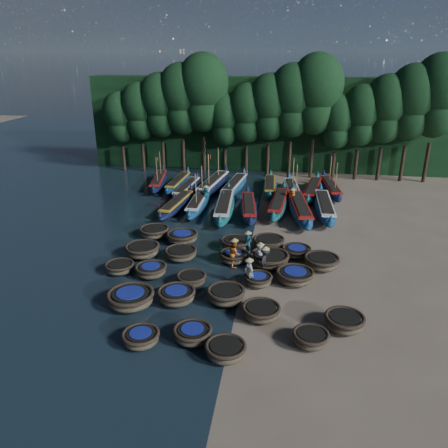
# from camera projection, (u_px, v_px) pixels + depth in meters

# --- Properties ---
(ground) EXTENTS (120.00, 120.00, 0.00)m
(ground) POSITION_uv_depth(u_px,v_px,m) (249.00, 255.00, 28.91)
(ground) COLOR #7F6E5C
(ground) RESTS_ON ground
(foliage_wall) EXTENTS (40.00, 3.00, 10.00)m
(foliage_wall) POSITION_uv_depth(u_px,v_px,m) (269.00, 124.00, 48.68)
(foliage_wall) COLOR black
(foliage_wall) RESTS_ON ground
(coracle_1) EXTENTS (2.15, 2.15, 0.66)m
(coracle_1) POSITION_uv_depth(u_px,v_px,m) (141.00, 337.00, 19.93)
(coracle_1) COLOR brown
(coracle_1) RESTS_ON ground
(coracle_2) EXTENTS (1.90, 1.90, 0.70)m
(coracle_2) POSITION_uv_depth(u_px,v_px,m) (193.00, 333.00, 20.17)
(coracle_2) COLOR brown
(coracle_2) RESTS_ON ground
(coracle_3) EXTENTS (2.12, 2.12, 0.70)m
(coracle_3) POSITION_uv_depth(u_px,v_px,m) (226.00, 350.00, 19.06)
(coracle_3) COLOR brown
(coracle_3) RESTS_ON ground
(coracle_4) EXTENTS (1.85, 1.85, 0.69)m
(coracle_4) POSITION_uv_depth(u_px,v_px,m) (311.00, 338.00, 19.87)
(coracle_4) COLOR brown
(coracle_4) RESTS_ON ground
(coracle_5) EXTENTS (3.03, 3.03, 0.84)m
(coracle_5) POSITION_uv_depth(u_px,v_px,m) (131.00, 298.00, 22.92)
(coracle_5) COLOR brown
(coracle_5) RESTS_ON ground
(coracle_6) EXTENTS (2.48, 2.48, 0.77)m
(coracle_6) POSITION_uv_depth(u_px,v_px,m) (176.00, 295.00, 23.26)
(coracle_6) COLOR brown
(coracle_6) RESTS_ON ground
(coracle_7) EXTENTS (2.31, 2.31, 0.83)m
(coracle_7) POSITION_uv_depth(u_px,v_px,m) (226.00, 295.00, 23.25)
(coracle_7) COLOR brown
(coracle_7) RESTS_ON ground
(coracle_8) EXTENTS (2.39, 2.39, 0.71)m
(coracle_8) POSITION_uv_depth(u_px,v_px,m) (261.00, 311.00, 21.90)
(coracle_8) COLOR brown
(coracle_8) RESTS_ON ground
(coracle_9) EXTENTS (2.15, 2.15, 0.79)m
(coracle_9) POSITION_uv_depth(u_px,v_px,m) (344.00, 322.00, 20.97)
(coracle_9) COLOR brown
(coracle_9) RESTS_ON ground
(coracle_10) EXTENTS (1.79, 1.79, 0.63)m
(coracle_10) POSITION_uv_depth(u_px,v_px,m) (120.00, 267.00, 26.47)
(coracle_10) COLOR brown
(coracle_10) RESTS_ON ground
(coracle_11) EXTENTS (2.28, 2.28, 0.70)m
(coracle_11) POSITION_uv_depth(u_px,v_px,m) (151.00, 270.00, 26.04)
(coracle_11) COLOR brown
(coracle_11) RESTS_ON ground
(coracle_12) EXTENTS (1.93, 1.93, 0.70)m
(coracle_12) POSITION_uv_depth(u_px,v_px,m) (191.00, 279.00, 25.01)
(coracle_12) COLOR brown
(coracle_12) RESTS_ON ground
(coracle_13) EXTENTS (1.75, 1.75, 0.64)m
(coracle_13) POSITION_uv_depth(u_px,v_px,m) (258.00, 279.00, 25.02)
(coracle_13) COLOR brown
(coracle_13) RESTS_ON ground
(coracle_14) EXTENTS (2.60, 2.60, 0.77)m
(coracle_14) POSITION_uv_depth(u_px,v_px,m) (295.00, 276.00, 25.28)
(coracle_14) COLOR brown
(coracle_14) RESTS_ON ground
(coracle_15) EXTENTS (2.74, 2.74, 0.84)m
(coracle_15) POSITION_uv_depth(u_px,v_px,m) (142.00, 250.00, 28.47)
(coracle_15) COLOR brown
(coracle_15) RESTS_ON ground
(coracle_16) EXTENTS (2.50, 2.50, 0.70)m
(coracle_16) POSITION_uv_depth(u_px,v_px,m) (181.00, 253.00, 28.19)
(coracle_16) COLOR brown
(coracle_16) RESTS_ON ground
(coracle_17) EXTENTS (1.86, 1.86, 0.71)m
(coracle_17) POSITION_uv_depth(u_px,v_px,m) (233.00, 256.00, 27.74)
(coracle_17) COLOR brown
(coracle_17) RESTS_ON ground
(coracle_18) EXTENTS (2.81, 2.81, 0.84)m
(coracle_18) POSITION_uv_depth(u_px,v_px,m) (269.00, 259.00, 27.24)
(coracle_18) COLOR brown
(coracle_18) RESTS_ON ground
(coracle_19) EXTENTS (2.21, 2.21, 0.83)m
(coracle_19) POSITION_uv_depth(u_px,v_px,m) (322.00, 262.00, 26.91)
(coracle_19) COLOR brown
(coracle_19) RESTS_ON ground
(coracle_20) EXTENTS (2.33, 2.33, 0.75)m
(coracle_20) POSITION_uv_depth(u_px,v_px,m) (154.00, 232.00, 31.51)
(coracle_20) COLOR brown
(coracle_20) RESTS_ON ground
(coracle_21) EXTENTS (2.67, 2.67, 0.73)m
(coracle_21) POSITION_uv_depth(u_px,v_px,m) (182.00, 237.00, 30.66)
(coracle_21) COLOR brown
(coracle_21) RESTS_ON ground
(coracle_22) EXTENTS (2.33, 2.33, 0.73)m
(coracle_22) POSITION_uv_depth(u_px,v_px,m) (236.00, 243.00, 29.65)
(coracle_22) COLOR brown
(coracle_22) RESTS_ON ground
(coracle_23) EXTENTS (2.67, 2.67, 0.75)m
(coracle_23) POSITION_uv_depth(u_px,v_px,m) (269.00, 242.00, 29.76)
(coracle_23) COLOR brown
(coracle_23) RESTS_ON ground
(coracle_24) EXTENTS (2.02, 2.02, 0.66)m
(coracle_24) POSITION_uv_depth(u_px,v_px,m) (297.00, 251.00, 28.54)
(coracle_24) COLOR brown
(coracle_24) RESTS_ON ground
(long_boat_2) EXTENTS (2.19, 7.59, 1.34)m
(long_boat_2) POSITION_uv_depth(u_px,v_px,m) (177.00, 204.00, 36.84)
(long_boat_2) COLOR black
(long_boat_2) RESTS_ON ground
(long_boat_3) EXTENTS (1.50, 8.19, 3.48)m
(long_boat_3) POSITION_uv_depth(u_px,v_px,m) (199.00, 202.00, 37.23)
(long_boat_3) COLOR navy
(long_boat_3) RESTS_ON ground
(long_boat_4) EXTENTS (2.11, 8.97, 1.58)m
(long_boat_4) POSITION_uv_depth(u_px,v_px,m) (225.00, 207.00, 36.08)
(long_boat_4) COLOR #11605B
(long_boat_4) RESTS_ON ground
(long_boat_5) EXTENTS (2.34, 7.86, 1.39)m
(long_boat_5) POSITION_uv_depth(u_px,v_px,m) (249.00, 208.00, 36.03)
(long_boat_5) COLOR black
(long_boat_5) RESTS_ON ground
(long_boat_6) EXTENTS (2.15, 8.48, 1.50)m
(long_boat_6) POSITION_uv_depth(u_px,v_px,m) (279.00, 204.00, 36.87)
(long_boat_6) COLOR #11605B
(long_boat_6) RESTS_ON ground
(long_boat_7) EXTENTS (2.70, 9.05, 1.61)m
(long_boat_7) POSITION_uv_depth(u_px,v_px,m) (300.00, 209.00, 35.56)
(long_boat_7) COLOR navy
(long_boat_7) RESTS_ON ground
(long_boat_8) EXTENTS (1.82, 8.85, 1.56)m
(long_boat_8) POSITION_uv_depth(u_px,v_px,m) (325.00, 207.00, 36.00)
(long_boat_8) COLOR navy
(long_boat_8) RESTS_ON ground
(long_boat_9) EXTENTS (2.45, 7.64, 3.28)m
(long_boat_9) POSITION_uv_depth(u_px,v_px,m) (159.00, 181.00, 43.43)
(long_boat_9) COLOR black
(long_boat_9) RESTS_ON ground
(long_boat_10) EXTENTS (1.67, 7.43, 1.31)m
(long_boat_10) POSITION_uv_depth(u_px,v_px,m) (178.00, 183.00, 43.00)
(long_boat_10) COLOR navy
(long_boat_10) RESTS_ON ground
(long_boat_11) EXTENTS (1.93, 7.48, 1.32)m
(long_boat_11) POSITION_uv_depth(u_px,v_px,m) (187.00, 189.00, 41.15)
(long_boat_11) COLOR black
(long_boat_11) RESTS_ON ground
(long_boat_12) EXTENTS (2.82, 9.12, 3.91)m
(long_boat_12) POSITION_uv_depth(u_px,v_px,m) (213.00, 184.00, 42.08)
(long_boat_12) COLOR black
(long_boat_12) RESTS_ON ground
(long_boat_13) EXTENTS (2.48, 8.44, 1.50)m
(long_boat_13) POSITION_uv_depth(u_px,v_px,m) (234.00, 186.00, 41.66)
(long_boat_13) COLOR navy
(long_boat_13) RESTS_ON ground
(long_boat_14) EXTENTS (1.56, 7.39, 1.30)m
(long_boat_14) POSITION_uv_depth(u_px,v_px,m) (270.00, 186.00, 41.89)
(long_boat_14) COLOR #11605B
(long_boat_14) RESTS_ON ground
(long_boat_15) EXTENTS (2.24, 7.99, 3.41)m
(long_boat_15) POSITION_uv_depth(u_px,v_px,m) (293.00, 191.00, 40.27)
(long_boat_15) COLOR navy
(long_boat_15) RESTS_ON ground
(long_boat_16) EXTENTS (2.62, 8.00, 1.42)m
(long_boat_16) POSITION_uv_depth(u_px,v_px,m) (313.00, 190.00, 40.64)
(long_boat_16) COLOR #11605B
(long_boat_16) RESTS_ON ground
(long_boat_17) EXTENTS (2.25, 7.84, 3.35)m
(long_boat_17) POSITION_uv_depth(u_px,v_px,m) (331.00, 188.00, 41.20)
(long_boat_17) COLOR black
(long_boat_17) RESTS_ON ground
(fisherman_0) EXTENTS (0.76, 0.52, 1.74)m
(fisherman_0) POSITION_uv_depth(u_px,v_px,m) (260.00, 254.00, 27.09)
(fisherman_0) COLOR silver
(fisherman_0) RESTS_ON ground
(fisherman_1) EXTENTS (0.65, 0.61, 1.69)m
(fisherman_1) POSITION_uv_depth(u_px,v_px,m) (248.00, 241.00, 28.90)
(fisherman_1) COLOR #1B6171
(fisherman_1) RESTS_ON ground
(fisherman_2) EXTENTS (0.87, 1.01, 2.01)m
(fisherman_2) POSITION_uv_depth(u_px,v_px,m) (234.00, 252.00, 27.05)
(fisherman_2) COLOR orange
(fisherman_2) RESTS_ON ground
(fisherman_3) EXTENTS (0.80, 1.18, 1.88)m
(fisherman_3) POSITION_uv_depth(u_px,v_px,m) (265.00, 260.00, 26.22)
(fisherman_3) COLOR black
(fisherman_3) RESTS_ON ground
(fisherman_4) EXTENTS (0.87, 1.08, 1.92)m
(fisherman_4) POSITION_uv_depth(u_px,v_px,m) (249.00, 272.00, 24.72)
(fisherman_4) COLOR silver
(fisherman_4) RESTS_ON ground
(fisherman_5) EXTENTS (0.62, 1.64, 1.94)m
(fisherman_5) POSITION_uv_depth(u_px,v_px,m) (206.00, 195.00, 37.88)
(fisherman_5) COLOR #1B6171
(fisherman_5) RESTS_ON ground
(fisherman_6) EXTENTS (0.95, 0.97, 1.88)m
(fisherman_6) POSITION_uv_depth(u_px,v_px,m) (292.00, 198.00, 37.30)
(fisherman_6) COLOR orange
(fisherman_6) RESTS_ON ground
(tree_0) EXTENTS (3.68, 3.68, 8.68)m
(tree_0) POSITION_uv_depth(u_px,v_px,m) (120.00, 117.00, 47.28)
(tree_0) COLOR black
(tree_0) RESTS_ON ground
(tree_1) EXTENTS (4.09, 4.09, 9.65)m
(tree_1) POSITION_uv_depth(u_px,v_px,m) (140.00, 111.00, 46.72)
(tree_1) COLOR black
(tree_1) RESTS_ON ground
(tree_2) EXTENTS (4.51, 4.51, 10.63)m
(tree_2) POSITION_uv_depth(u_px,v_px,m) (161.00, 104.00, 46.15)
(tree_2) COLOR black
(tree_2) RESTS_ON ground
(tree_3) EXTENTS (4.92, 4.92, 11.60)m
(tree_3) POSITION_uv_depth(u_px,v_px,m) (182.00, 98.00, 45.59)
(tree_3) COLOR black
(tree_3) RESTS_ON ground
(tree_4) EXTENTS (5.34, 5.34, 12.58)m
(tree_4) POSITION_uv_depth(u_px,v_px,m) (203.00, 92.00, 45.03)
(tree_4) COLOR black
(tree_4) RESTS_ON ground
(tree_5) EXTENTS (3.68, 3.68, 8.68)m
(tree_5) POSITION_uv_depth(u_px,v_px,m) (225.00, 119.00, 45.71)
(tree_5) COLOR black
(tree_5) RESTS_ON ground
(tree_6) EXTENTS (4.09, 4.09, 9.65)m
(tree_6) POSITION_uv_depth(u_px,v_px,m) (247.00, 113.00, 45.15)
(tree_6) COLOR black
(tree_6) RESTS_ON ground
(tree_7) EXTENTS (4.51, 4.51, 10.63)m
(tree_7) POSITION_uv_depth(u_px,v_px,m) (269.00, 106.00, 44.59)
(tree_7) COLOR black
(tree_7) RESTS_ON ground
(tree_8) EXTENTS (4.92, 4.92, 11.60)m
(tree_8) POSITION_uv_depth(u_px,v_px,m) (293.00, 100.00, 44.03)
(tree_8) COLOR black
(tree_8) RESTS_ON ground
(tree_9) EXTENTS (5.34, 5.34, 12.58)m
(tree_9) POSITION_uv_depth(u_px,v_px,m) (316.00, 93.00, 43.47)
(tree_9) COLOR black
(tree_9) RESTS_ON ground
(tree_10) EXTENTS (3.68, 3.68, 8.68)m
(tree_10) POSITION_uv_depth(u_px,v_px,m) (337.00, 121.00, 44.15)
(tree_10) COLOR black
(tree_10) RESTS_ON ground
(tree_11) EXTENTS (4.09, 4.09, 9.65)m
(tree_11) POSITION_uv_depth(u_px,v_px,m) (361.00, 115.00, 43.59)
(tree_11) COLOR black
(tree_11) RESTS_ON ground
(tree_12) EXTENTS (4.51, 4.51, 10.63)m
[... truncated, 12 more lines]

